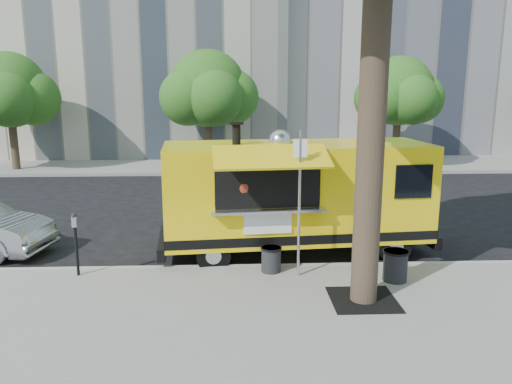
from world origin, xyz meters
TOP-DOWN VIEW (x-y plane):
  - ground at (0.00, 0.00)m, footprint 120.00×120.00m
  - sidewalk at (0.00, -4.00)m, footprint 60.00×6.00m
  - curb at (0.00, -0.93)m, footprint 60.00×0.14m
  - far_sidewalk at (0.00, 13.50)m, footprint 60.00×5.00m
  - tree_well at (2.60, -2.80)m, footprint 1.20×1.20m
  - far_tree_a at (-10.00, 12.30)m, footprint 3.42×3.42m
  - far_tree_b at (-1.00, 12.70)m, footprint 3.60×3.60m
  - far_tree_c at (8.00, 12.40)m, footprint 3.24×3.24m
  - sign_post at (1.55, -1.55)m, footprint 0.28×0.06m
  - parking_meter at (-3.00, -1.35)m, footprint 0.11×0.11m
  - food_truck at (1.68, 0.17)m, footprint 6.62×3.42m
  - trash_bin_left at (3.47, -1.90)m, footprint 0.52×0.52m
  - trash_bin_right at (1.01, -1.30)m, footprint 0.45×0.45m

SIDE VIEW (x-z plane):
  - ground at x=0.00m, z-range 0.00..0.00m
  - sidewalk at x=0.00m, z-range 0.00..0.15m
  - curb at x=0.00m, z-range -0.01..0.15m
  - far_sidewalk at x=0.00m, z-range 0.00..0.15m
  - tree_well at x=2.60m, z-range 0.14..0.17m
  - trash_bin_right at x=1.01m, z-range 0.17..0.70m
  - trash_bin_left at x=3.47m, z-range 0.17..0.80m
  - parking_meter at x=-3.00m, z-range 0.31..1.65m
  - food_truck at x=1.68m, z-range -0.10..3.08m
  - sign_post at x=1.55m, z-range 0.35..3.35m
  - far_tree_c at x=8.00m, z-range 1.11..6.32m
  - far_tree_a at x=-10.00m, z-range 1.10..6.45m
  - far_tree_b at x=-1.00m, z-range 1.08..6.58m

